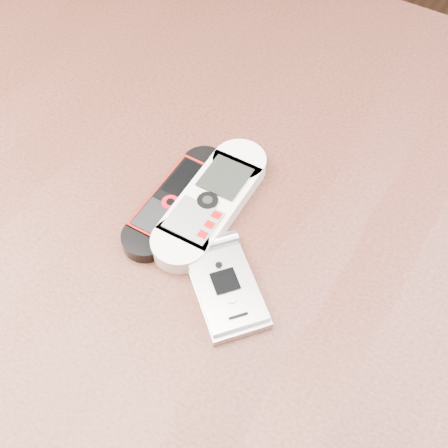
% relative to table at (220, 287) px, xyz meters
% --- Properties ---
extents(table, '(1.20, 0.80, 0.75)m').
position_rel_table_xyz_m(table, '(0.00, 0.00, 0.00)').
color(table, black).
rests_on(table, ground).
extents(nokia_white, '(0.05, 0.16, 0.02)m').
position_rel_table_xyz_m(nokia_white, '(-0.02, 0.02, 0.11)').
color(nokia_white, silver).
rests_on(nokia_white, table).
extents(nokia_black_red, '(0.04, 0.14, 0.01)m').
position_rel_table_xyz_m(nokia_black_red, '(-0.05, 0.00, 0.11)').
color(nokia_black_red, black).
rests_on(nokia_black_red, table).
extents(motorola_razr, '(0.11, 0.10, 0.02)m').
position_rel_table_xyz_m(motorola_razr, '(0.04, -0.05, 0.11)').
color(motorola_razr, silver).
rests_on(motorola_razr, table).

